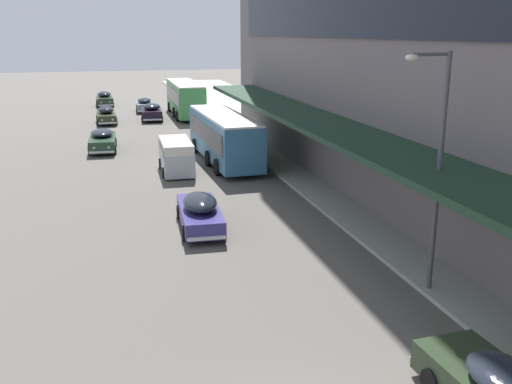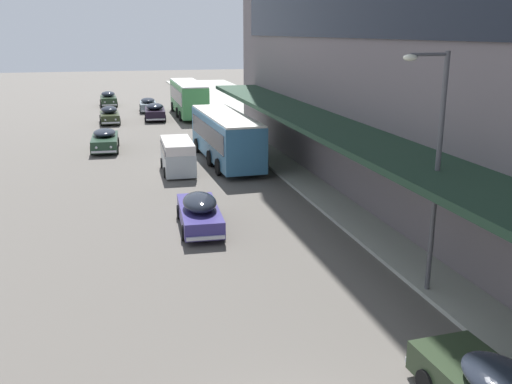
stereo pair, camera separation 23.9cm
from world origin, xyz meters
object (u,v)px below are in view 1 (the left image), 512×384
Objects in this scene: sedan_trailing_mid at (106,115)px; vw_van at (176,154)px; sedan_trailing_near at (105,99)px; sedan_oncoming_rear at (200,212)px; transit_bus_kerbside_rear at (185,97)px; street_lamp at (436,158)px; transit_bus_kerbside_front at (224,135)px; sedan_oncoming_front at (102,140)px; sedan_lead_near at (152,112)px; sedan_second_near at (145,105)px.

vw_van is (3.90, -20.60, 0.33)m from sedan_trailing_mid.
sedan_trailing_near reaches higher than sedan_oncoming_rear.
street_lamp is (1.87, -42.38, 2.58)m from transit_bus_kerbside_rear.
transit_bus_kerbside_front is 9.79m from sedan_oncoming_front.
vw_van is at bearing -83.35° from sedan_trailing_near.
sedan_oncoming_front is at bearing -90.77° from sedan_trailing_near.
transit_bus_kerbside_front is 21.77m from transit_bus_kerbside_rear.
sedan_lead_near is at bearing 88.84° from sedan_oncoming_rear.
transit_bus_kerbside_rear reaches higher than sedan_lead_near.
transit_bus_kerbside_front is 20.92m from street_lamp.
street_lamp is at bearing -82.38° from sedan_lead_near.
sedan_lead_near is 14.54m from sedan_oncoming_front.
sedan_second_near is 38.61m from sedan_oncoming_rear.
sedan_oncoming_rear reaches higher than sedan_oncoming_front.
transit_bus_kerbside_rear reaches higher than sedan_trailing_mid.
transit_bus_kerbside_rear reaches higher than vw_van.
sedan_lead_near is 1.04× the size of vw_van.
sedan_lead_near is at bearing -150.96° from transit_bus_kerbside_rear.
vw_van is (-0.35, -21.67, 0.30)m from sedan_lead_near.
sedan_oncoming_front is at bearing 118.52° from vw_van.
sedan_second_near is (-3.22, 26.14, -1.07)m from transit_bus_kerbside_front.
street_lamp is at bearing -83.13° from sedan_second_near.
sedan_trailing_near is (-7.83, 10.23, -1.11)m from transit_bus_kerbside_rear.
transit_bus_kerbside_rear is 5.89m from sedan_second_near.
sedan_trailing_mid is 31.41m from sedan_oncoming_rear.
sedan_trailing_mid is at bearing -165.81° from sedan_lead_near.
sedan_oncoming_front is 9.00m from vw_van.
sedan_oncoming_front is 1.09× the size of vw_van.
sedan_lead_near is 0.63× the size of street_lamp.
transit_bus_kerbside_front is at bearing -81.40° from sedan_lead_near.
sedan_oncoming_rear is (3.65, -44.47, -0.05)m from sedan_trailing_near.
sedan_trailing_mid is 0.95× the size of vw_van.
sedan_trailing_near is 0.92× the size of sedan_lead_near.
sedan_second_near is 47.24m from street_lamp.
sedan_oncoming_front is (-4.65, -13.77, -0.05)m from sedan_lead_near.
sedan_oncoming_rear is 10.82m from street_lamp.
sedan_lead_near is (4.30, -12.19, -0.01)m from sedan_trailing_near.
sedan_second_near is 0.94× the size of sedan_oncoming_front.
sedan_lead_near is 21.68m from vw_van.
transit_bus_kerbside_front reaches higher than sedan_oncoming_front.
street_lamp reaches higher than sedan_second_near.
transit_bus_kerbside_front is 26.36m from sedan_second_near.
sedan_trailing_near is at bearing 109.43° from sedan_lead_near.
street_lamp is at bearing -79.54° from sedan_trailing_near.
vw_van reaches higher than sedan_oncoming_front.
sedan_trailing_near is 1.01× the size of sedan_trailing_mid.
sedan_trailing_mid is at bearing -89.80° from sedan_trailing_near.
sedan_lead_near reaches higher than sedan_oncoming_front.
sedan_second_near is 0.96× the size of sedan_oncoming_rear.
transit_bus_kerbside_rear is 2.55× the size of sedan_trailing_mid.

